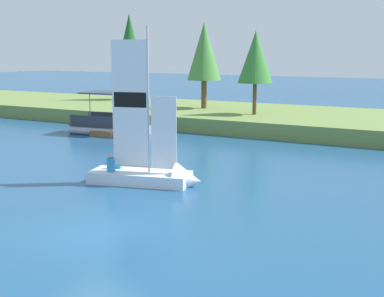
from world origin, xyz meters
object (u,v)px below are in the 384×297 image
Objects in this scene: wooden_dock at (123,130)px; pontoon_boat at (110,124)px; shoreline_tree_centre at (255,57)px; sailboat at (157,174)px; shoreline_tree_midleft at (204,52)px; shoreline_tree_left at (130,41)px.

pontoon_boat is at bearing -113.84° from wooden_dock.
sailboat is at bearing -81.20° from shoreline_tree_centre.
sailboat is at bearing -48.41° from wooden_dock.
shoreline_tree_midleft reaches higher than wooden_dock.
shoreline_tree_centre is at bearing 85.05° from sailboat.
wooden_dock is at bearing -140.04° from shoreline_tree_centre.
shoreline_tree_left is 15.49m from shoreline_tree_centre.
shoreline_tree_centre reaches higher than wooden_dock.
pontoon_boat is at bearing -137.59° from shoreline_tree_centre.
shoreline_tree_left is 28.69m from sailboat.
sailboat is (7.66, -18.85, -4.94)m from shoreline_tree_midleft.
shoreline_tree_centre reaches higher than sailboat.
pontoon_boat is at bearing -105.64° from shoreline_tree_midleft.
wooden_dock is 0.70× the size of sailboat.
shoreline_tree_midleft is at bearing 67.78° from pontoon_boat.
shoreline_tree_left is 1.17× the size of shoreline_tree_midleft.
shoreline_tree_centre is (14.47, -5.38, -1.27)m from shoreline_tree_left.
shoreline_tree_left is 1.12× the size of sailboat.
shoreline_tree_left reaches higher than shoreline_tree_midleft.
shoreline_tree_midleft reaches higher than sailboat.
wooden_dock is (-7.11, -5.96, -4.84)m from shoreline_tree_centre.
shoreline_tree_centre is 0.84× the size of sailboat.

